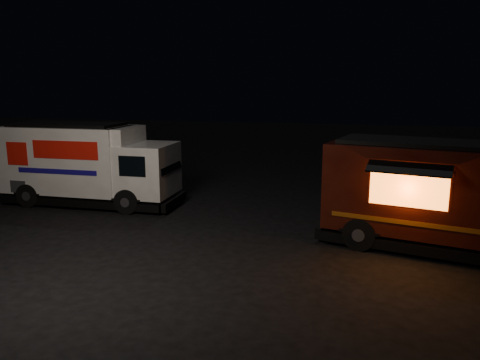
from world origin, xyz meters
TOP-DOWN VIEW (x-y plane):
  - ground at (0.00, 0.00)m, footprint 80.00×80.00m
  - white_truck at (-3.99, 3.48)m, footprint 6.49×2.24m
  - red_truck at (7.49, 1.22)m, footprint 6.56×3.72m

SIDE VIEW (x-z plane):
  - ground at x=0.00m, z-range 0.00..0.00m
  - red_truck at x=7.49m, z-range 0.00..2.88m
  - white_truck at x=-3.99m, z-range 0.00..2.94m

